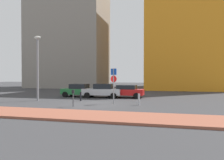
# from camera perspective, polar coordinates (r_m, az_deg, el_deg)

# --- Properties ---
(ground_plane) EXTENTS (120.00, 120.00, 0.00)m
(ground_plane) POSITION_cam_1_polar(r_m,az_deg,el_deg) (17.79, -4.69, -6.69)
(ground_plane) COLOR #38383A
(sidewalk_brick) EXTENTS (40.00, 3.06, 0.14)m
(sidewalk_brick) POSITION_cam_1_polar(r_m,az_deg,el_deg) (12.84, -12.28, -9.41)
(sidewalk_brick) COLOR #93513D
(sidewalk_brick) RESTS_ON ground
(parked_car_green) EXTENTS (3.94, 2.08, 1.49)m
(parked_car_green) POSITION_cam_1_polar(r_m,az_deg,el_deg) (24.25, -9.11, -2.80)
(parked_car_green) COLOR #237238
(parked_car_green) RESTS_ON ground
(parked_car_silver) EXTENTS (4.37, 2.19, 1.55)m
(parked_car_silver) POSITION_cam_1_polar(r_m,az_deg,el_deg) (22.95, -2.74, -2.95)
(parked_car_silver) COLOR #B7BABF
(parked_car_silver) RESTS_ON ground
(parked_car_red) EXTENTS (4.25, 2.07, 1.43)m
(parked_car_red) POSITION_cam_1_polar(r_m,az_deg,el_deg) (22.95, 3.71, -3.06)
(parked_car_red) COLOR red
(parked_car_red) RESTS_ON ground
(parking_sign_post) EXTENTS (0.58, 0.20, 3.09)m
(parking_sign_post) POSITION_cam_1_polar(r_m,az_deg,el_deg) (17.86, 0.46, -0.38)
(parking_sign_post) COLOR gray
(parking_sign_post) RESTS_ON ground
(parking_meter) EXTENTS (0.18, 0.14, 1.33)m
(parking_meter) POSITION_cam_1_polar(r_m,az_deg,el_deg) (16.39, -10.78, -4.33)
(parking_meter) COLOR #4C4C51
(parking_meter) RESTS_ON ground
(street_lamp) EXTENTS (0.70, 0.36, 6.31)m
(street_lamp) POSITION_cam_1_polar(r_m,az_deg,el_deg) (21.28, -20.00, 4.66)
(street_lamp) COLOR gray
(street_lamp) RESTS_ON ground
(traffic_bollard_near) EXTENTS (0.17, 0.17, 0.96)m
(traffic_bollard_near) POSITION_cam_1_polar(r_m,az_deg,el_deg) (17.16, 7.51, -5.38)
(traffic_bollard_near) COLOR #B7B7BC
(traffic_bollard_near) RESTS_ON ground
(traffic_bollard_mid) EXTENTS (0.16, 0.16, 0.86)m
(traffic_bollard_mid) POSITION_cam_1_polar(r_m,az_deg,el_deg) (20.25, -8.72, -4.54)
(traffic_bollard_mid) COLOR black
(traffic_bollard_mid) RESTS_ON ground
(building_colorful_midrise) EXTENTS (14.43, 17.85, 27.17)m
(building_colorful_midrise) POSITION_cam_1_polar(r_m,az_deg,el_deg) (44.63, 19.46, 15.51)
(building_colorful_midrise) COLOR orange
(building_colorful_midrise) RESTS_ON ground
(building_under_construction) EXTENTS (15.70, 10.45, 23.67)m
(building_under_construction) POSITION_cam_1_polar(r_m,az_deg,el_deg) (46.24, -11.88, 12.81)
(building_under_construction) COLOR gray
(building_under_construction) RESTS_ON ground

